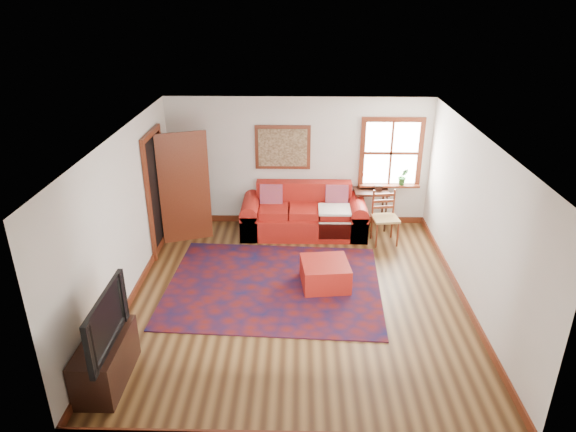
{
  "coord_description": "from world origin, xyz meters",
  "views": [
    {
      "loc": [
        0.01,
        -6.66,
        4.3
      ],
      "look_at": [
        -0.15,
        0.6,
        1.07
      ],
      "focal_mm": 32.0,
      "sensor_mm": 36.0,
      "label": 1
    }
  ],
  "objects_px": {
    "red_leather_sofa": "(304,217)",
    "red_ottoman": "(325,274)",
    "side_table": "(371,196)",
    "media_cabinet": "(106,361)",
    "ladder_back_chair": "(385,215)"
  },
  "relations": [
    {
      "from": "red_leather_sofa",
      "to": "red_ottoman",
      "type": "xyz_separation_m",
      "value": [
        0.32,
        -1.97,
        -0.1
      ]
    },
    {
      "from": "red_leather_sofa",
      "to": "ladder_back_chair",
      "type": "xyz_separation_m",
      "value": [
        1.47,
        -0.38,
        0.22
      ]
    },
    {
      "from": "red_leather_sofa",
      "to": "side_table",
      "type": "distance_m",
      "value": 1.35
    },
    {
      "from": "red_leather_sofa",
      "to": "red_ottoman",
      "type": "height_order",
      "value": "red_leather_sofa"
    },
    {
      "from": "red_ottoman",
      "to": "media_cabinet",
      "type": "relative_size",
      "value": 0.68
    },
    {
      "from": "red_leather_sofa",
      "to": "ladder_back_chair",
      "type": "height_order",
      "value": "ladder_back_chair"
    },
    {
      "from": "red_leather_sofa",
      "to": "media_cabinet",
      "type": "relative_size",
      "value": 2.23
    },
    {
      "from": "red_ottoman",
      "to": "media_cabinet",
      "type": "height_order",
      "value": "media_cabinet"
    },
    {
      "from": "red_ottoman",
      "to": "red_leather_sofa",
      "type": "bearing_deg",
      "value": 92.62
    },
    {
      "from": "media_cabinet",
      "to": "ladder_back_chair",
      "type": "bearing_deg",
      "value": 44.78
    },
    {
      "from": "ladder_back_chair",
      "to": "media_cabinet",
      "type": "relative_size",
      "value": 0.92
    },
    {
      "from": "ladder_back_chair",
      "to": "media_cabinet",
      "type": "xyz_separation_m",
      "value": [
        -3.83,
        -3.8,
        -0.23
      ]
    },
    {
      "from": "ladder_back_chair",
      "to": "media_cabinet",
      "type": "bearing_deg",
      "value": -135.22
    },
    {
      "from": "media_cabinet",
      "to": "red_leather_sofa",
      "type": "bearing_deg",
      "value": 60.49
    },
    {
      "from": "side_table",
      "to": "media_cabinet",
      "type": "distance_m",
      "value": 5.74
    }
  ]
}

